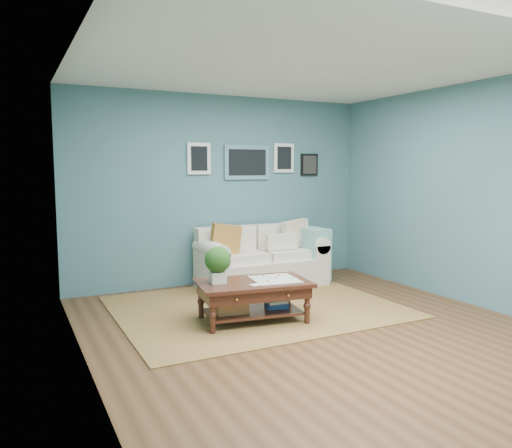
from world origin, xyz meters
TOP-DOWN VIEW (x-y plane):
  - room_shell at (0.01, 0.06)m, footprint 5.00×5.02m
  - area_rug at (-0.18, 1.06)m, footprint 3.24×2.59m
  - loveseat at (0.47, 2.02)m, footprint 1.82×0.83m
  - coffee_table at (-0.52, 0.58)m, footprint 1.28×0.86m

SIDE VIEW (x-z plane):
  - area_rug at x=-0.18m, z-range 0.00..0.01m
  - coffee_table at x=-0.52m, z-range -0.05..0.79m
  - loveseat at x=0.47m, z-range -0.09..0.85m
  - room_shell at x=0.01m, z-range 0.01..2.71m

